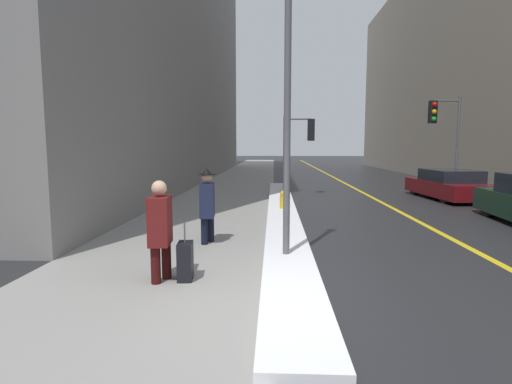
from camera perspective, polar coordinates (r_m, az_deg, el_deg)
ground_plane at (r=5.29m, az=2.53°, el=-16.50°), size 160.00×160.00×0.00m
sidewalk_slab at (r=20.08m, az=-3.18°, el=0.66°), size 4.00×80.00×0.01m
road_centre_stripe at (r=20.38m, az=13.86°, el=0.55°), size 0.16×80.00×0.00m
snow_bank_curb at (r=12.23m, az=3.77°, el=-2.86°), size 0.88×17.70×0.14m
building_facade_right at (r=30.33m, az=29.09°, el=15.97°), size 6.00×36.00×14.88m
lamp_post at (r=7.16m, az=4.54°, el=16.41°), size 0.28×0.28×5.60m
traffic_light_near at (r=16.93m, az=6.52°, el=7.66°), size 1.31×0.33×3.34m
traffic_light_far at (r=18.03m, az=25.14°, el=8.66°), size 1.31×0.38×4.04m
pedestrian_trailing at (r=6.23m, az=-13.54°, el=-4.77°), size 0.34×0.53×1.56m
pedestrian_with_shoulder_bag at (r=8.51m, az=-6.97°, el=-1.54°), size 0.34×0.72×1.62m
parked_car_maroon at (r=17.44m, az=25.83°, el=0.90°), size 2.07×4.33×1.16m
rolling_suitcase at (r=6.35m, az=-10.07°, el=-9.73°), size 0.25×0.38×0.95m
fire_hydrant at (r=12.44m, az=3.88°, el=-1.42°), size 0.20×0.20×0.70m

